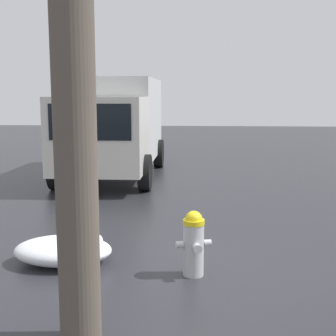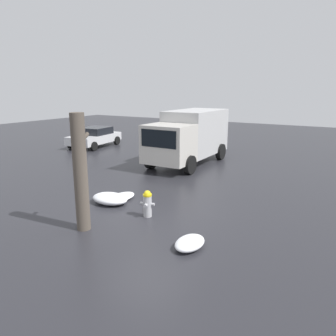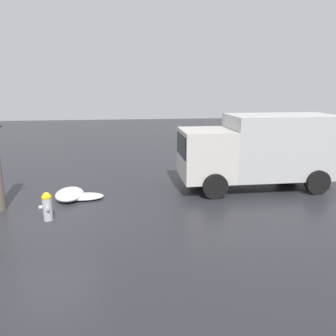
{
  "view_description": "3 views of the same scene",
  "coord_description": "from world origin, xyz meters",
  "views": [
    {
      "loc": [
        -5.83,
        -0.08,
        2.32
      ],
      "look_at": [
        4.21,
        0.63,
        0.75
      ],
      "focal_mm": 50.0,
      "sensor_mm": 36.0,
      "label": 1
    },
    {
      "loc": [
        -8.02,
        -5.56,
        3.96
      ],
      "look_at": [
        3.25,
        1.2,
        0.75
      ],
      "focal_mm": 35.0,
      "sensor_mm": 36.0,
      "label": 2
    },
    {
      "loc": [
        2.39,
        -9.4,
        3.86
      ],
      "look_at": [
        3.78,
        1.62,
        1.07
      ],
      "focal_mm": 35.0,
      "sensor_mm": 36.0,
      "label": 3
    }
  ],
  "objects": [
    {
      "name": "delivery_truck",
      "position": [
        7.45,
        2.38,
        1.53
      ],
      "size": [
        5.9,
        2.5,
        2.81
      ],
      "rotation": [
        0.0,
        0.0,
        1.57
      ],
      "color": "beige",
      "rests_on": "ground_plane"
    },
    {
      "name": "snow_pile_curbside",
      "position": [
        0.85,
        1.76,
        0.09
      ],
      "size": [
        1.29,
        0.73,
        0.18
      ],
      "color": "white",
      "rests_on": "ground_plane"
    },
    {
      "name": "snow_pile_by_tree",
      "position": [
        0.32,
        1.83,
        0.18
      ],
      "size": [
        0.95,
        1.37,
        0.36
      ],
      "color": "white",
      "rests_on": "ground_plane"
    },
    {
      "name": "fire_hydrant",
      "position": [
        -0.0,
        -0.0,
        0.44
      ],
      "size": [
        0.38,
        0.47,
        0.86
      ],
      "rotation": [
        0.0,
        0.0,
        3.4
      ],
      "color": "#B7B7BC",
      "rests_on": "ground_plane"
    },
    {
      "name": "ground_plane",
      "position": [
        0.0,
        0.0,
        0.0
      ],
      "size": [
        60.0,
        60.0,
        0.0
      ],
      "primitive_type": "plane",
      "color": "#28282D"
    },
    {
      "name": "tree_trunk",
      "position": [
        -1.73,
        1.04,
        1.68
      ],
      "size": [
        0.59,
        0.39,
        3.33
      ],
      "color": "brown",
      "rests_on": "ground_plane"
    }
  ]
}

